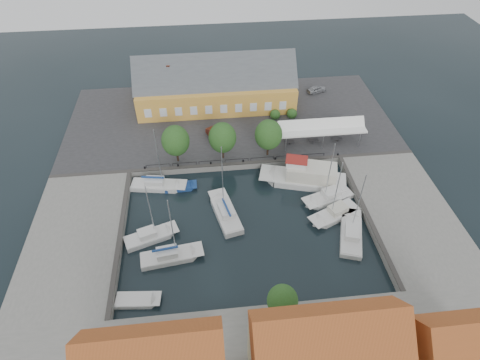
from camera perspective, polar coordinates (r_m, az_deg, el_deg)
The scene contains 20 objects.
ground at distance 54.92m, azimuth 0.68°, elevation -5.34°, with size 140.00×140.00×0.00m, color black.
north_quay at distance 72.10m, azimuth -1.48°, elevation 8.45°, with size 56.00×26.00×1.00m, color #2D2D30.
west_quay at distance 55.78m, azimuth -22.35°, elevation -7.91°, with size 12.00×24.00×1.00m, color slate.
east_quay at distance 59.34m, azimuth 22.60°, elevation -4.33°, with size 12.00×24.00×1.00m, color slate.
quay_edge_fittings at distance 57.47m, azimuth 0.16°, elevation -1.15°, with size 56.00×24.72×0.40m.
warehouse at distance 74.51m, azimuth -3.95°, elevation 13.10°, with size 28.56×14.00×9.55m.
tent_canopy at distance 65.85m, azimuth 11.48°, elevation 7.25°, with size 14.00×4.00×2.83m.
quay_trees at distance 60.48m, azimuth -2.51°, elevation 6.04°, with size 18.20×4.20×6.30m.
car_silver at distance 80.55m, azimuth 10.85°, elevation 12.56°, with size 1.54×3.84×1.31m, color #9B9DA2.
car_red at distance 66.39m, azimuth -3.26°, elevation 6.41°, with size 1.65×4.74×1.56m, color maroon.
center_sailboat at distance 54.90m, azimuth -2.06°, elevation -4.83°, with size 4.37×8.80×11.81m.
trawler at distance 60.06m, azimuth 9.42°, elevation 0.38°, with size 13.24×7.17×5.00m.
east_boat_a at distance 58.54m, azimuth 12.49°, elevation -2.51°, with size 7.81×4.72×10.74m.
east_boat_b at distance 56.44m, azimuth 13.37°, elevation -4.80°, with size 7.77×5.30×10.38m.
east_boat_c at distance 54.49m, azimuth 15.49°, elevation -7.51°, with size 5.00×8.53×10.58m.
west_boat_a at distance 60.20m, azimuth -11.64°, elevation -0.83°, with size 8.43×3.63×10.92m.
west_boat_c at distance 53.55m, azimuth -12.63°, elevation -7.95°, with size 7.25×4.36×9.65m.
west_boat_d at distance 51.06m, azimuth -9.87°, elevation -10.71°, with size 8.02×3.34×10.54m.
launch_sw at distance 48.52m, azimuth -14.36°, elevation -16.33°, with size 5.28×2.37×0.98m.
launch_nw at distance 59.65m, azimuth -8.50°, elevation -1.05°, with size 4.80×1.99×0.88m.
Camera 1 is at (-4.66, -36.83, 40.47)m, focal length 30.00 mm.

